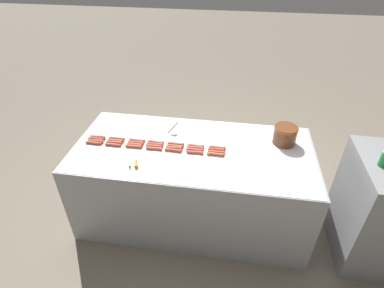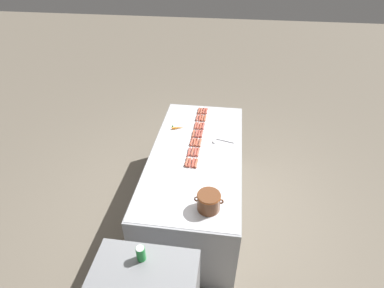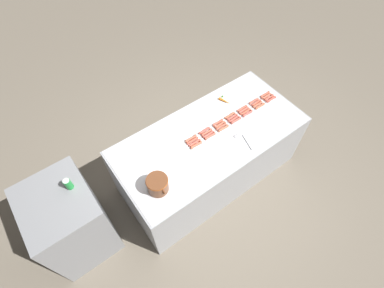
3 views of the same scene
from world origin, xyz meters
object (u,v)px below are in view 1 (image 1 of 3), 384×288
(hot_dog_1, at_px, (117,138))
(hot_dog_8, at_px, (116,141))
(carrot, at_px, (136,161))
(hot_dog_15, at_px, (114,142))
(hot_dog_4, at_px, (176,144))
(hot_dog_18, at_px, (174,148))
(hot_dog_24, at_px, (154,148))
(hot_dog_11, at_px, (175,146))
(hot_dog_17, at_px, (154,146))
(back_cabinet, at_px, (382,210))
(hot_dog_6, at_px, (217,147))
(hot_dog_20, at_px, (216,152))
(soda_can, at_px, (384,159))
(hot_dog_7, at_px, (96,139))
(hot_dog_10, at_px, (155,144))
(hot_dog_21, at_px, (94,143))
(serving_spoon, at_px, (173,131))
(hot_dog_12, at_px, (195,148))
(hot_dog_25, at_px, (173,150))
(hot_dog_5, at_px, (196,146))
(bean_pot, at_px, (285,134))
(hot_dog_19, at_px, (195,150))
(hot_dog_0, at_px, (98,137))
(hot_dog_9, at_px, (136,142))
(hot_dog_23, at_px, (133,146))
(hot_dog_26, at_px, (195,152))
(hot_dog_14, at_px, (96,141))
(hot_dog_22, at_px, (113,145))
(hot_dog_27, at_px, (216,154))
(hot_dog_3, at_px, (156,142))
(hot_dog_16, at_px, (135,144))
(hot_dog_13, at_px, (217,150))
(hot_dog_2, at_px, (137,140))

(hot_dog_1, distance_m, hot_dog_8, 0.04)
(carrot, bearing_deg, hot_dog_15, -130.87)
(hot_dog_4, xyz_separation_m, hot_dog_18, (0.07, -0.00, 0.00))
(hot_dog_15, xyz_separation_m, hot_dog_24, (0.04, 0.39, 0.00))
(hot_dog_11, height_order, hot_dog_17, same)
(back_cabinet, height_order, hot_dog_11, back_cabinet)
(hot_dog_6, height_order, hot_dog_20, same)
(soda_can, bearing_deg, hot_dog_7, -94.63)
(hot_dog_1, xyz_separation_m, hot_dog_20, (0.07, 0.95, 0.00))
(hot_dog_10, height_order, hot_dog_21, same)
(hot_dog_4, relative_size, serving_spoon, 0.58)
(hot_dog_12, relative_size, hot_dog_24, 1.00)
(hot_dog_1, height_order, hot_dog_21, same)
(hot_dog_12, bearing_deg, hot_dog_25, -70.12)
(hot_dog_8, bearing_deg, hot_dog_7, -90.08)
(hot_dog_5, bearing_deg, serving_spoon, -130.11)
(bean_pot, bearing_deg, serving_spoon, -91.02)
(hot_dog_19, height_order, carrot, carrot)
(hot_dog_21, distance_m, carrot, 0.51)
(hot_dog_0, xyz_separation_m, hot_dog_20, (0.07, 1.14, 0.00))
(hot_dog_9, relative_size, hot_dog_12, 1.00)
(bean_pot, relative_size, carrot, 1.51)
(hot_dog_9, height_order, hot_dog_25, same)
(hot_dog_21, xyz_separation_m, hot_dog_23, (-0.00, 0.38, 0.00))
(hot_dog_20, height_order, hot_dog_25, same)
(hot_dog_19, bearing_deg, hot_dog_4, -109.37)
(hot_dog_5, distance_m, hot_dog_26, 0.10)
(hot_dog_15, xyz_separation_m, bean_pot, (-0.26, 1.56, 0.08))
(hot_dog_7, distance_m, hot_dog_14, 0.04)
(hot_dog_22, relative_size, carrot, 0.88)
(back_cabinet, xyz_separation_m, carrot, (0.12, -2.14, 0.37))
(hot_dog_27, bearing_deg, hot_dog_8, -94.06)
(hot_dog_0, distance_m, hot_dog_1, 0.19)
(hot_dog_3, relative_size, hot_dog_16, 1.00)
(hot_dog_17, bearing_deg, hot_dog_8, -94.70)
(hot_dog_15, distance_m, soda_can, 2.25)
(hot_dog_3, bearing_deg, carrot, -17.32)
(hot_dog_18, xyz_separation_m, hot_dog_27, (0.04, 0.38, 0.00))
(hot_dog_16, relative_size, hot_dog_26, 1.00)
(hot_dog_18, height_order, hot_dog_25, same)
(hot_dog_5, height_order, hot_dog_12, same)
(hot_dog_20, xyz_separation_m, carrot, (0.24, -0.67, 0.00))
(hot_dog_9, height_order, hot_dog_26, same)
(hot_dog_17, relative_size, hot_dog_19, 1.00)
(hot_dog_12, bearing_deg, hot_dog_5, -178.21)
(hot_dog_6, relative_size, hot_dog_7, 1.00)
(hot_dog_13, distance_m, hot_dog_16, 0.75)
(hot_dog_17, height_order, soda_can, soda_can)
(back_cabinet, relative_size, hot_dog_24, 6.49)
(hot_dog_2, height_order, serving_spoon, hot_dog_2)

